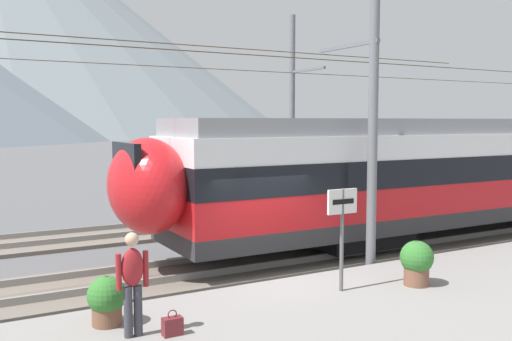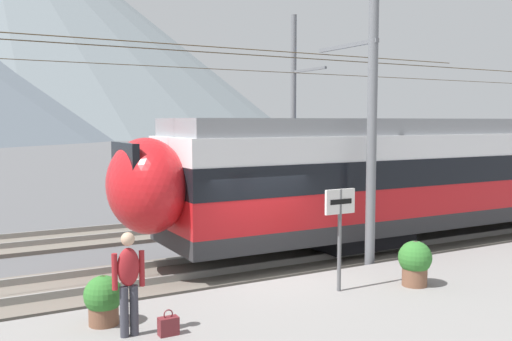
{
  "view_description": "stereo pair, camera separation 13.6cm",
  "coord_description": "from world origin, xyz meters",
  "views": [
    {
      "loc": [
        -6.43,
        -10.95,
        3.78
      ],
      "look_at": [
        2.03,
        4.15,
        2.27
      ],
      "focal_mm": 39.76,
      "sensor_mm": 36.0,
      "label": 1
    },
    {
      "loc": [
        -6.31,
        -11.02,
        3.78
      ],
      "look_at": [
        2.03,
        4.15,
        2.27
      ],
      "focal_mm": 39.76,
      "sensor_mm": 36.0,
      "label": 2
    }
  ],
  "objects": [
    {
      "name": "ground_plane",
      "position": [
        0.0,
        0.0,
        0.0
      ],
      "size": [
        400.0,
        400.0,
        0.0
      ],
      "primitive_type": "plane",
      "color": "#565659"
    },
    {
      "name": "track_near",
      "position": [
        0.0,
        1.72,
        0.07
      ],
      "size": [
        120.0,
        3.0,
        0.28
      ],
      "color": "#6B6359",
      "rests_on": "ground"
    },
    {
      "name": "track_far",
      "position": [
        0.0,
        7.27,
        0.07
      ],
      "size": [
        120.0,
        3.0,
        0.28
      ],
      "color": "#6B6359",
      "rests_on": "ground"
    },
    {
      "name": "catenary_mast_mid",
      "position": [
        2.78,
        -0.17,
        4.06
      ],
      "size": [
        41.76,
        2.34,
        7.8
      ],
      "color": "slate",
      "rests_on": "ground"
    },
    {
      "name": "catenary_mast_far_side",
      "position": [
        6.74,
        9.28,
        4.26
      ],
      "size": [
        41.76,
        2.46,
        8.23
      ],
      "color": "slate",
      "rests_on": "ground"
    },
    {
      "name": "platform_sign",
      "position": [
        0.59,
        -1.97,
        1.87
      ],
      "size": [
        0.7,
        0.08,
        2.08
      ],
      "color": "#59595B",
      "rests_on": "platform_slab"
    },
    {
      "name": "passenger_walking",
      "position": [
        -3.84,
        -2.3,
        1.28
      ],
      "size": [
        0.53,
        0.22,
        1.69
      ],
      "color": "#383842",
      "rests_on": "platform_slab"
    },
    {
      "name": "handbag_beside_passenger",
      "position": [
        -3.28,
        -2.56,
        0.49
      ],
      "size": [
        0.32,
        0.18,
        0.43
      ],
      "color": "maroon",
      "rests_on": "platform_slab"
    },
    {
      "name": "potted_plant_platform_edge",
      "position": [
        2.21,
        -2.43,
        0.87
      ],
      "size": [
        0.7,
        0.7,
        0.95
      ],
      "color": "brown",
      "rests_on": "platform_slab"
    },
    {
      "name": "potted_plant_by_shelter",
      "position": [
        -4.07,
        -1.58,
        0.8
      ],
      "size": [
        0.66,
        0.66,
        0.84
      ],
      "color": "brown",
      "rests_on": "platform_slab"
    }
  ]
}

